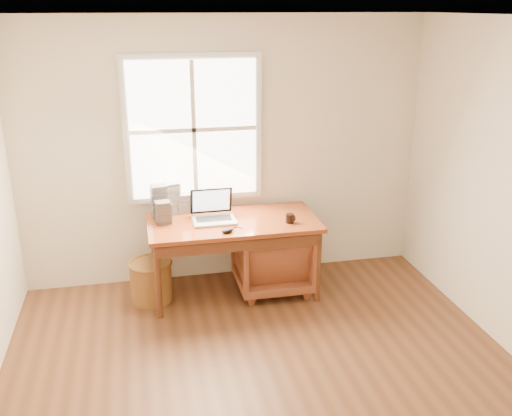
{
  "coord_description": "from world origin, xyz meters",
  "views": [
    {
      "loc": [
        -0.85,
        -3.15,
        2.67
      ],
      "look_at": [
        0.19,
        1.65,
        0.91
      ],
      "focal_mm": 40.0,
      "sensor_mm": 36.0,
      "label": 1
    }
  ],
  "objects_px": {
    "armchair": "(272,258)",
    "cd_stack_a": "(171,198)",
    "laptop": "(214,206)",
    "wicker_stool": "(151,282)",
    "coffee_mug": "(290,218)",
    "desk": "(233,223)"
  },
  "relations": [
    {
      "from": "armchair",
      "to": "cd_stack_a",
      "type": "relative_size",
      "value": 2.32
    },
    {
      "from": "armchair",
      "to": "laptop",
      "type": "relative_size",
      "value": 1.65
    },
    {
      "from": "wicker_stool",
      "to": "coffee_mug",
      "type": "height_order",
      "value": "coffee_mug"
    },
    {
      "from": "wicker_stool",
      "to": "cd_stack_a",
      "type": "bearing_deg",
      "value": 53.97
    },
    {
      "from": "desk",
      "to": "laptop",
      "type": "bearing_deg",
      "value": 178.54
    },
    {
      "from": "cd_stack_a",
      "to": "desk",
      "type": "bearing_deg",
      "value": -31.56
    },
    {
      "from": "desk",
      "to": "wicker_stool",
      "type": "relative_size",
      "value": 4.12
    },
    {
      "from": "laptop",
      "to": "cd_stack_a",
      "type": "xyz_separation_m",
      "value": [
        -0.37,
        0.33,
        -0.0
      ]
    },
    {
      "from": "desk",
      "to": "coffee_mug",
      "type": "xyz_separation_m",
      "value": [
        0.51,
        -0.17,
        0.06
      ]
    },
    {
      "from": "coffee_mug",
      "to": "cd_stack_a",
      "type": "relative_size",
      "value": 0.28
    },
    {
      "from": "coffee_mug",
      "to": "cd_stack_a",
      "type": "height_order",
      "value": "cd_stack_a"
    },
    {
      "from": "coffee_mug",
      "to": "cd_stack_a",
      "type": "bearing_deg",
      "value": 173.79
    },
    {
      "from": "wicker_stool",
      "to": "coffee_mug",
      "type": "distance_m",
      "value": 1.44
    },
    {
      "from": "laptop",
      "to": "cd_stack_a",
      "type": "distance_m",
      "value": 0.5
    },
    {
      "from": "armchair",
      "to": "cd_stack_a",
      "type": "distance_m",
      "value": 1.15
    },
    {
      "from": "cd_stack_a",
      "to": "coffee_mug",
      "type": "bearing_deg",
      "value": -25.5
    },
    {
      "from": "armchair",
      "to": "laptop",
      "type": "xyz_separation_m",
      "value": [
        -0.56,
        0.0,
        0.58
      ]
    },
    {
      "from": "desk",
      "to": "coffee_mug",
      "type": "height_order",
      "value": "coffee_mug"
    },
    {
      "from": "desk",
      "to": "wicker_stool",
      "type": "bearing_deg",
      "value": -180.0
    },
    {
      "from": "desk",
      "to": "cd_stack_a",
      "type": "bearing_deg",
      "value": 148.44
    },
    {
      "from": "desk",
      "to": "wicker_stool",
      "type": "xyz_separation_m",
      "value": [
        -0.8,
        -0.0,
        -0.54
      ]
    },
    {
      "from": "laptop",
      "to": "coffee_mug",
      "type": "xyz_separation_m",
      "value": [
        0.69,
        -0.17,
        -0.11
      ]
    }
  ]
}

